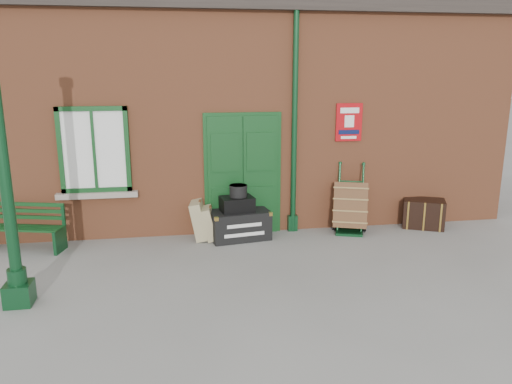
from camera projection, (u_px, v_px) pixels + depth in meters
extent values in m
plane|color=gray|center=(274.00, 260.00, 8.09)|extent=(80.00, 80.00, 0.00)
cube|color=#9F5533|center=(244.00, 116.00, 10.96)|extent=(10.00, 4.00, 4.00)
cube|color=#38302B|center=(243.00, 13.00, 10.44)|extent=(10.30, 4.30, 0.30)
cube|color=#103D18|center=(243.00, 176.00, 9.18)|extent=(1.42, 0.12, 2.32)
cube|color=white|center=(94.00, 150.00, 8.63)|extent=(1.20, 0.08, 1.50)
cylinder|color=#0E391B|center=(294.00, 126.00, 9.07)|extent=(0.10, 0.10, 4.00)
cube|color=#B00C12|center=(349.00, 122.00, 9.27)|extent=(0.50, 0.03, 0.70)
cube|color=#0E391B|center=(19.00, 294.00, 6.54)|extent=(0.34, 0.34, 0.30)
cylinder|color=#0E391B|center=(17.00, 276.00, 6.48)|extent=(0.24, 0.24, 0.20)
cylinder|color=#0E391B|center=(2.00, 154.00, 6.09)|extent=(0.15, 0.15, 3.20)
cube|color=#103D18|center=(23.00, 228.00, 8.43)|extent=(1.38, 0.68, 0.04)
cube|color=#103D18|center=(27.00, 211.00, 8.56)|extent=(1.30, 0.37, 0.36)
cube|color=#0E391B|center=(60.00, 240.00, 8.42)|extent=(0.15, 0.40, 0.40)
cube|color=black|center=(240.00, 225.00, 9.05)|extent=(1.13, 0.73, 0.53)
cube|color=black|center=(237.00, 204.00, 8.95)|extent=(0.64, 0.50, 0.26)
cylinder|color=black|center=(238.00, 191.00, 8.93)|extent=(0.36, 0.36, 0.21)
cube|color=tan|center=(199.00, 220.00, 9.03)|extent=(0.39, 0.53, 0.71)
cube|color=tan|center=(210.00, 223.00, 9.01)|extent=(0.38, 0.48, 0.61)
cube|color=#0E391B|center=(349.00, 232.00, 9.37)|extent=(0.59, 0.50, 0.05)
cylinder|color=#0E391B|center=(339.00, 198.00, 9.43)|extent=(0.15, 0.35, 1.27)
cylinder|color=#0E391B|center=(362.00, 199.00, 9.36)|extent=(0.15, 0.35, 1.27)
cylinder|color=black|center=(334.00, 224.00, 9.59)|extent=(0.13, 0.24, 0.24)
cylinder|color=black|center=(365.00, 225.00, 9.49)|extent=(0.13, 0.24, 0.24)
cube|color=brown|center=(350.00, 205.00, 9.41)|extent=(0.80, 0.83, 0.94)
cube|color=black|center=(423.00, 213.00, 9.72)|extent=(0.91, 0.77, 0.55)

